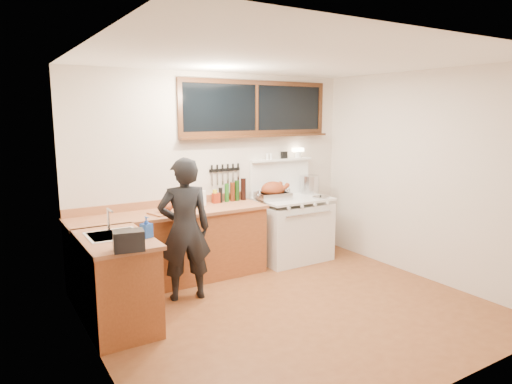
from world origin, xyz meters
TOP-DOWN VIEW (x-y plane):
  - ground_plane at (0.00, 0.00)m, footprint 4.00×3.50m
  - room_shell at (0.00, 0.00)m, footprint 4.10×3.60m
  - counter_back at (-0.80, 1.45)m, footprint 2.44×0.64m
  - counter_left at (-1.70, 0.62)m, footprint 0.64×1.09m
  - sink_unit at (-1.68, 0.70)m, footprint 0.50×0.45m
  - vintage_stove at (1.00, 1.41)m, footprint 1.02×0.74m
  - back_window at (0.60, 1.72)m, footprint 2.32×0.13m
  - left_doorway at (-1.99, -0.55)m, footprint 0.02×1.04m
  - knife_strip at (0.10, 1.73)m, footprint 0.46×0.03m
  - man at (-0.85, 0.90)m, footprint 0.66×0.51m
  - soap_bottle at (-1.43, 0.45)m, footprint 0.12×0.12m
  - toaster at (-1.70, 0.12)m, footprint 0.29×0.22m
  - cutting_board at (-0.89, 1.38)m, footprint 0.42×0.35m
  - roast_turkey at (0.70, 1.45)m, footprint 0.49×0.39m
  - stockpot at (1.44, 1.58)m, footprint 0.31×0.31m
  - saucepan at (0.97, 1.56)m, footprint 0.17×0.28m
  - pot_lid at (1.33, 1.18)m, footprint 0.24×0.24m
  - coffee_tin at (-0.09, 1.63)m, footprint 0.09×0.08m
  - pitcher at (-0.30, 1.60)m, footprint 0.10×0.10m
  - bottle_cluster at (0.16, 1.63)m, footprint 0.50×0.07m

SIDE VIEW (x-z plane):
  - ground_plane at x=0.00m, z-range -0.02..0.00m
  - counter_left at x=-1.70m, z-range 0.00..0.90m
  - counter_back at x=-0.80m, z-range -0.05..0.95m
  - vintage_stove at x=1.00m, z-range -0.32..1.25m
  - man at x=-0.85m, z-range 0.00..1.61m
  - sink_unit at x=-1.68m, z-range 0.66..1.03m
  - pot_lid at x=1.33m, z-range 0.89..0.93m
  - cutting_board at x=-0.89m, z-range 0.89..1.02m
  - saucepan at x=0.97m, z-range 0.90..1.02m
  - coffee_tin at x=-0.09m, z-range 0.90..1.03m
  - toaster at x=-1.70m, z-range 0.90..1.08m
  - pitcher at x=-0.30m, z-range 0.90..1.09m
  - soap_bottle at x=-1.43m, z-range 0.90..1.10m
  - roast_turkey at x=0.70m, z-range 0.88..1.13m
  - bottle_cluster at x=0.16m, z-range 0.88..1.18m
  - stockpot at x=1.44m, z-range 0.90..1.17m
  - left_doorway at x=-1.99m, z-range 0.00..2.17m
  - knife_strip at x=0.10m, z-range 1.17..1.45m
  - room_shell at x=0.00m, z-range 0.32..2.97m
  - back_window at x=0.60m, z-range 1.68..2.45m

